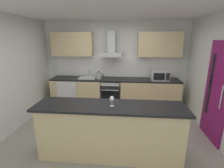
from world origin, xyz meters
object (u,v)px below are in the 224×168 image
kettle (99,75)px  range_hood (111,49)px  refrigerator (70,93)px  oven (111,93)px  wine_glass (112,99)px  microwave (160,75)px  sink (88,77)px

kettle → range_hood: size_ratio=0.40×
refrigerator → kettle: (0.96, -0.03, 0.58)m
oven → kettle: 0.66m
oven → refrigerator: bearing=-179.9°
range_hood → wine_glass: size_ratio=4.05×
refrigerator → microwave: (2.75, -0.03, 0.62)m
microwave → kettle: 1.80m
microwave → wine_glass: microwave is taller
microwave → kettle: bearing=-179.8°
range_hood → oven: bearing=-90.0°
oven → wine_glass: size_ratio=4.50×
refrigerator → kettle: 1.12m
microwave → range_hood: range_hood is taller
refrigerator → oven: bearing=0.1°
microwave → kettle: size_ratio=1.73×
oven → kettle: (-0.37, -0.03, 0.55)m
sink → kettle: size_ratio=1.73×
refrigerator → range_hood: size_ratio=1.18×
refrigerator → sink: sink is taller
kettle → microwave: bearing=0.2°
sink → kettle: sink is taller
oven → refrigerator: (-1.32, -0.00, -0.03)m
range_hood → kettle: bearing=-155.9°
refrigerator → microwave: 2.82m
kettle → wine_glass: 2.33m
refrigerator → microwave: bearing=-0.5°
refrigerator → range_hood: 1.90m
wine_glass → range_hood: bearing=95.6°
microwave → wine_glass: bearing=-118.0°
sink → wine_glass: size_ratio=2.81×
kettle → wine_glass: (0.60, -2.25, 0.11)m
oven → sink: size_ratio=1.60×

